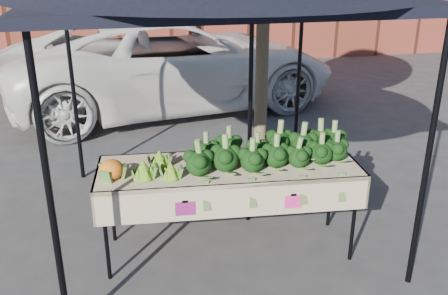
# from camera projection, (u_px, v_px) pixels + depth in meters

# --- Properties ---
(ground) EXTENTS (90.00, 90.00, 0.00)m
(ground) POSITION_uv_depth(u_px,v_px,m) (217.00, 244.00, 4.96)
(ground) COLOR #343437
(table) EXTENTS (2.46, 1.01, 0.90)m
(table) POSITION_uv_depth(u_px,v_px,m) (229.00, 209.00, 4.72)
(table) COLOR beige
(table) RESTS_ON ground
(canopy) EXTENTS (3.16, 3.16, 2.74)m
(canopy) POSITION_uv_depth(u_px,v_px,m) (214.00, 98.00, 4.92)
(canopy) COLOR black
(canopy) RESTS_ON ground
(broccoli_heap) EXTENTS (1.62, 0.59, 0.29)m
(broccoli_heap) POSITION_uv_depth(u_px,v_px,m) (269.00, 147.00, 4.60)
(broccoli_heap) COLOR black
(broccoli_heap) RESTS_ON table
(romanesco_cluster) EXTENTS (0.45, 0.49, 0.22)m
(romanesco_cluster) POSITION_uv_depth(u_px,v_px,m) (156.00, 161.00, 4.36)
(romanesco_cluster) COLOR #75AD27
(romanesco_cluster) RESTS_ON table
(cauliflower_pair) EXTENTS (0.22, 0.22, 0.20)m
(cauliflower_pair) POSITION_uv_depth(u_px,v_px,m) (111.00, 168.00, 4.25)
(cauliflower_pair) COLOR orange
(cauliflower_pair) RESTS_ON table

